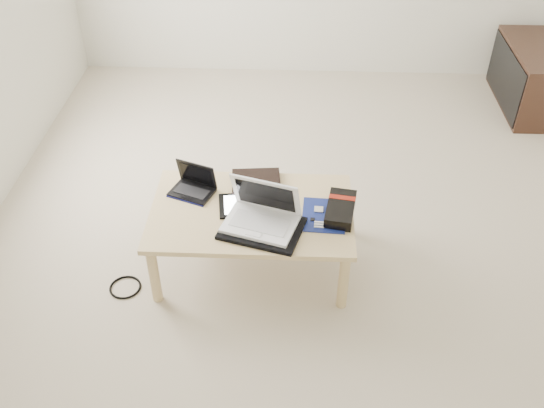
{
  "coord_description": "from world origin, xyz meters",
  "views": [
    {
      "loc": [
        -0.09,
        -3.04,
        2.48
      ],
      "look_at": [
        -0.2,
        -0.5,
        0.45
      ],
      "focal_mm": 40.0,
      "sensor_mm": 36.0,
      "label": 1
    }
  ],
  "objects_px": {
    "coffee_table": "(252,217)",
    "white_laptop": "(262,214)",
    "gpu_box": "(341,209)",
    "media_cabinet": "(530,77)",
    "netbook": "(193,186)"
  },
  "relations": [
    {
      "from": "media_cabinet",
      "to": "netbook",
      "type": "xyz_separation_m",
      "value": [
        -2.43,
        -1.8,
        0.19
      ]
    },
    {
      "from": "coffee_table",
      "to": "white_laptop",
      "type": "bearing_deg",
      "value": -60.63
    },
    {
      "from": "coffee_table",
      "to": "white_laptop",
      "type": "distance_m",
      "value": 0.18
    },
    {
      "from": "coffee_table",
      "to": "gpu_box",
      "type": "bearing_deg",
      "value": -0.83
    },
    {
      "from": "gpu_box",
      "to": "white_laptop",
      "type": "bearing_deg",
      "value": -165.24
    },
    {
      "from": "netbook",
      "to": "white_laptop",
      "type": "distance_m",
      "value": 0.49
    },
    {
      "from": "white_laptop",
      "to": "coffee_table",
      "type": "bearing_deg",
      "value": 119.37
    },
    {
      "from": "netbook",
      "to": "white_laptop",
      "type": "height_order",
      "value": "white_laptop"
    },
    {
      "from": "coffee_table",
      "to": "gpu_box",
      "type": "height_order",
      "value": "gpu_box"
    },
    {
      "from": "media_cabinet",
      "to": "gpu_box",
      "type": "relative_size",
      "value": 2.92
    },
    {
      "from": "media_cabinet",
      "to": "coffee_table",
      "type": "bearing_deg",
      "value": -136.93
    },
    {
      "from": "white_laptop",
      "to": "gpu_box",
      "type": "relative_size",
      "value": 1.38
    },
    {
      "from": "netbook",
      "to": "white_laptop",
      "type": "relative_size",
      "value": 0.66
    },
    {
      "from": "media_cabinet",
      "to": "white_laptop",
      "type": "height_order",
      "value": "white_laptop"
    },
    {
      "from": "coffee_table",
      "to": "media_cabinet",
      "type": "bearing_deg",
      "value": 43.07
    }
  ]
}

